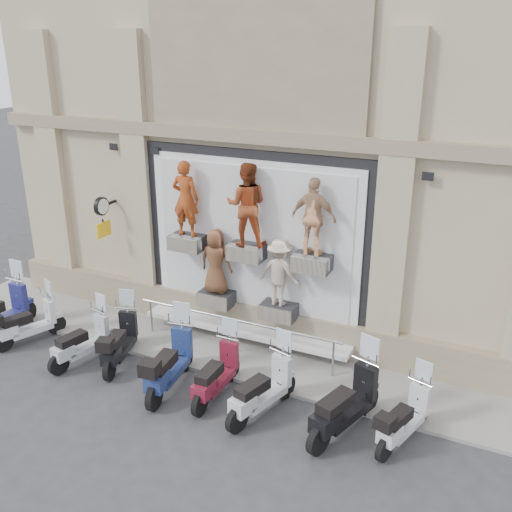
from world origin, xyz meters
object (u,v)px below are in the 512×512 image
(scooter_b, at_px, (27,315))
(scooter_i, at_px, (405,409))
(scooter_f, at_px, (216,364))
(guard_rail, at_px, (236,337))
(scooter_e, at_px, (169,353))
(clock_sign_bracket, at_px, (102,212))
(scooter_g, at_px, (262,379))
(scooter_d, at_px, (119,332))
(scooter_c, at_px, (82,333))
(scooter_h, at_px, (346,393))

(scooter_b, height_order, scooter_i, scooter_b)
(scooter_i, bearing_deg, scooter_f, -160.02)
(guard_rail, xyz_separation_m, scooter_e, (-0.61, -1.75, 0.37))
(clock_sign_bracket, bearing_deg, scooter_g, -22.42)
(clock_sign_bracket, distance_m, scooter_i, 8.46)
(guard_rail, xyz_separation_m, scooter_d, (-2.17, -1.38, 0.30))
(clock_sign_bracket, bearing_deg, scooter_b, -111.91)
(guard_rail, height_order, scooter_c, scooter_c)
(scooter_d, relative_size, scooter_i, 1.07)
(guard_rail, bearing_deg, scooter_c, -150.02)
(scooter_b, bearing_deg, clock_sign_bracket, 89.72)
(guard_rail, relative_size, scooter_f, 2.75)
(scooter_c, height_order, scooter_d, scooter_d)
(scooter_f, bearing_deg, scooter_c, -178.53)
(scooter_f, xyz_separation_m, scooter_g, (1.07, -0.14, 0.04))
(scooter_b, distance_m, scooter_f, 5.10)
(scooter_f, xyz_separation_m, scooter_h, (2.66, 0.00, 0.12))
(clock_sign_bracket, distance_m, scooter_g, 6.14)
(scooter_f, height_order, scooter_g, scooter_g)
(scooter_g, bearing_deg, scooter_d, -169.59)
(guard_rail, xyz_separation_m, scooter_f, (0.39, -1.61, 0.28))
(scooter_c, relative_size, scooter_h, 0.84)
(clock_sign_bracket, bearing_deg, scooter_i, -13.27)
(scooter_c, xyz_separation_m, scooter_e, (2.33, -0.05, 0.10))
(scooter_d, bearing_deg, scooter_f, -22.14)
(scooter_d, relative_size, scooter_g, 0.97)
(clock_sign_bracket, height_order, scooter_h, clock_sign_bracket)
(scooter_d, height_order, scooter_h, scooter_h)
(clock_sign_bracket, distance_m, scooter_c, 3.15)
(scooter_e, bearing_deg, scooter_b, 169.21)
(scooter_c, distance_m, scooter_e, 2.33)
(scooter_i, bearing_deg, clock_sign_bracket, -176.28)
(clock_sign_bracket, distance_m, scooter_h, 7.50)
(scooter_b, relative_size, scooter_e, 0.86)
(clock_sign_bracket, xyz_separation_m, scooter_f, (4.29, -2.07, -2.05))
(scooter_h, bearing_deg, scooter_i, 28.00)
(guard_rail, distance_m, scooter_f, 1.68)
(scooter_e, height_order, scooter_h, scooter_h)
(clock_sign_bracket, relative_size, scooter_h, 0.48)
(scooter_c, xyz_separation_m, scooter_f, (3.33, 0.09, 0.02))
(scooter_d, xyz_separation_m, scooter_f, (2.55, -0.22, -0.01))
(scooter_c, xyz_separation_m, scooter_g, (4.41, -0.05, 0.06))
(scooter_d, bearing_deg, guard_rail, 15.39)
(scooter_h, distance_m, scooter_i, 1.06)
(clock_sign_bracket, bearing_deg, scooter_f, -25.80)
(scooter_e, height_order, scooter_i, scooter_e)
(scooter_h, bearing_deg, scooter_c, -161.40)
(scooter_e, relative_size, scooter_i, 1.17)
(clock_sign_bracket, height_order, scooter_d, clock_sign_bracket)
(scooter_c, height_order, scooter_g, scooter_g)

